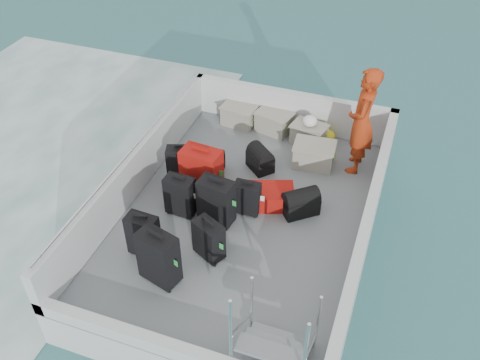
{
  "coord_description": "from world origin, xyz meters",
  "views": [
    {
      "loc": [
        1.86,
        -5.35,
        5.98
      ],
      "look_at": [
        -0.17,
        0.29,
        1.0
      ],
      "focal_mm": 40.0,
      "sensor_mm": 36.0,
      "label": 1
    }
  ],
  "objects_px": {
    "suitcase_4": "(216,202)",
    "suitcase_6": "(209,240)",
    "crate_0": "(239,116)",
    "crate_3": "(314,156)",
    "crate_2": "(309,135)",
    "suitcase_7": "(247,198)",
    "crate_1": "(274,123)",
    "suitcase_1": "(180,196)",
    "passenger": "(362,121)",
    "suitcase_8": "(270,197)",
    "suitcase_5": "(202,173)",
    "suitcase_2": "(181,164)",
    "suitcase_3": "(159,258)",
    "suitcase_0": "(143,236)"
  },
  "relations": [
    {
      "from": "suitcase_7",
      "to": "crate_1",
      "type": "bearing_deg",
      "value": 94.13
    },
    {
      "from": "suitcase_1",
      "to": "passenger",
      "type": "xyz_separation_m",
      "value": [
        2.18,
        1.92,
        0.56
      ]
    },
    {
      "from": "suitcase_6",
      "to": "suitcase_7",
      "type": "bearing_deg",
      "value": 105.07
    },
    {
      "from": "suitcase_3",
      "to": "passenger",
      "type": "height_order",
      "value": "passenger"
    },
    {
      "from": "suitcase_8",
      "to": "crate_2",
      "type": "distance_m",
      "value": 1.71
    },
    {
      "from": "crate_2",
      "to": "crate_3",
      "type": "height_order",
      "value": "crate_3"
    },
    {
      "from": "suitcase_8",
      "to": "passenger",
      "type": "xyz_separation_m",
      "value": [
        1.02,
        1.31,
        0.74
      ]
    },
    {
      "from": "crate_0",
      "to": "crate_2",
      "type": "distance_m",
      "value": 1.31
    },
    {
      "from": "crate_0",
      "to": "suitcase_2",
      "type": "bearing_deg",
      "value": -100.19
    },
    {
      "from": "crate_3",
      "to": "passenger",
      "type": "xyz_separation_m",
      "value": [
        0.64,
        0.17,
        0.69
      ]
    },
    {
      "from": "suitcase_8",
      "to": "suitcase_6",
      "type": "bearing_deg",
      "value": 140.28
    },
    {
      "from": "suitcase_5",
      "to": "crate_3",
      "type": "relative_size",
      "value": 1.27
    },
    {
      "from": "suitcase_5",
      "to": "suitcase_8",
      "type": "bearing_deg",
      "value": 11.22
    },
    {
      "from": "crate_0",
      "to": "suitcase_8",
      "type": "bearing_deg",
      "value": -58.09
    },
    {
      "from": "crate_0",
      "to": "crate_3",
      "type": "bearing_deg",
      "value": -25.08
    },
    {
      "from": "suitcase_2",
      "to": "suitcase_4",
      "type": "height_order",
      "value": "suitcase_4"
    },
    {
      "from": "suitcase_0",
      "to": "suitcase_5",
      "type": "height_order",
      "value": "suitcase_5"
    },
    {
      "from": "crate_2",
      "to": "suitcase_6",
      "type": "bearing_deg",
      "value": -101.59
    },
    {
      "from": "suitcase_6",
      "to": "suitcase_8",
      "type": "xyz_separation_m",
      "value": [
        0.46,
        1.25,
        -0.15
      ]
    },
    {
      "from": "suitcase_6",
      "to": "suitcase_7",
      "type": "height_order",
      "value": "suitcase_6"
    },
    {
      "from": "crate_2",
      "to": "suitcase_3",
      "type": "bearing_deg",
      "value": -106.34
    },
    {
      "from": "crate_1",
      "to": "crate_3",
      "type": "distance_m",
      "value": 1.14
    },
    {
      "from": "suitcase_5",
      "to": "crate_2",
      "type": "relative_size",
      "value": 1.46
    },
    {
      "from": "suitcase_2",
      "to": "suitcase_3",
      "type": "xyz_separation_m",
      "value": [
        0.59,
        -1.91,
        0.08
      ]
    },
    {
      "from": "suitcase_6",
      "to": "crate_0",
      "type": "relative_size",
      "value": 1.01
    },
    {
      "from": "crate_0",
      "to": "crate_2",
      "type": "bearing_deg",
      "value": -6.5
    },
    {
      "from": "suitcase_5",
      "to": "suitcase_7",
      "type": "relative_size",
      "value": 1.5
    },
    {
      "from": "suitcase_6",
      "to": "crate_0",
      "type": "distance_m",
      "value": 3.18
    },
    {
      "from": "crate_0",
      "to": "crate_1",
      "type": "distance_m",
      "value": 0.64
    },
    {
      "from": "suitcase_5",
      "to": "crate_3",
      "type": "distance_m",
      "value": 1.9
    },
    {
      "from": "suitcase_0",
      "to": "suitcase_4",
      "type": "height_order",
      "value": "suitcase_4"
    },
    {
      "from": "suitcase_7",
      "to": "suitcase_0",
      "type": "bearing_deg",
      "value": -132.54
    },
    {
      "from": "crate_1",
      "to": "suitcase_8",
      "type": "bearing_deg",
      "value": -74.59
    },
    {
      "from": "crate_0",
      "to": "passenger",
      "type": "distance_m",
      "value": 2.35
    },
    {
      "from": "suitcase_6",
      "to": "suitcase_2",
      "type": "bearing_deg",
      "value": 153.92
    },
    {
      "from": "crate_1",
      "to": "crate_0",
      "type": "bearing_deg",
      "value": 180.0
    },
    {
      "from": "crate_0",
      "to": "suitcase_4",
      "type": "bearing_deg",
      "value": -77.48
    },
    {
      "from": "suitcase_2",
      "to": "passenger",
      "type": "height_order",
      "value": "passenger"
    },
    {
      "from": "crate_1",
      "to": "suitcase_4",
      "type": "bearing_deg",
      "value": -92.29
    },
    {
      "from": "passenger",
      "to": "suitcase_3",
      "type": "bearing_deg",
      "value": -33.37
    },
    {
      "from": "suitcase_4",
      "to": "suitcase_6",
      "type": "xyz_separation_m",
      "value": [
        0.15,
        -0.65,
        -0.07
      ]
    },
    {
      "from": "suitcase_2",
      "to": "crate_3",
      "type": "distance_m",
      "value": 2.13
    },
    {
      "from": "suitcase_5",
      "to": "suitcase_6",
      "type": "distance_m",
      "value": 1.28
    },
    {
      "from": "passenger",
      "to": "suitcase_0",
      "type": "bearing_deg",
      "value": -41.44
    },
    {
      "from": "suitcase_1",
      "to": "crate_0",
      "type": "height_order",
      "value": "suitcase_1"
    },
    {
      "from": "suitcase_7",
      "to": "crate_2",
      "type": "bearing_deg",
      "value": 75.81
    },
    {
      "from": "suitcase_8",
      "to": "suitcase_2",
      "type": "bearing_deg",
      "value": 67.39
    },
    {
      "from": "suitcase_3",
      "to": "suitcase_4",
      "type": "bearing_deg",
      "value": 93.11
    },
    {
      "from": "suitcase_8",
      "to": "crate_0",
      "type": "distance_m",
      "value": 2.18
    },
    {
      "from": "suitcase_3",
      "to": "suitcase_5",
      "type": "height_order",
      "value": "suitcase_5"
    }
  ]
}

